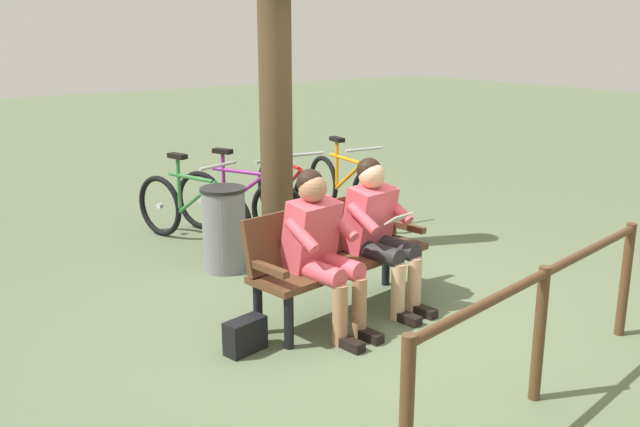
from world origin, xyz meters
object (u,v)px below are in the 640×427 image
at_px(handbag, 245,336).
at_px(bicycle_purple, 192,211).
at_px(person_reading, 379,226).
at_px(bicycle_orange, 287,194).
at_px(bicycle_green, 238,203).
at_px(litter_bin, 224,229).
at_px(person_companion, 321,244).
at_px(tree_trunk, 276,100).
at_px(bench, 336,250).
at_px(bicycle_red, 345,188).

distance_m(handbag, bicycle_purple, 2.62).
xyz_separation_m(person_reading, bicycle_orange, (-0.74, -2.40, -0.31)).
bearing_deg(bicycle_green, litter_bin, -60.44).
bearing_deg(person_companion, tree_trunk, -121.06).
bearing_deg(bicycle_orange, person_reading, -7.58).
xyz_separation_m(person_companion, bicycle_green, (-0.72, -2.46, -0.30)).
distance_m(person_companion, bicycle_purple, 2.49).
height_order(handbag, bicycle_green, bicycle_green).
distance_m(person_companion, bicycle_orange, 2.86).
height_order(bench, bicycle_green, bicycle_green).
relative_size(litter_bin, bicycle_green, 0.50).
distance_m(handbag, tree_trunk, 2.63).
distance_m(bench, bicycle_purple, 2.27).
bearing_deg(bicycle_purple, handbag, -34.58).
bearing_deg(person_reading, bicycle_red, -130.55).
bearing_deg(tree_trunk, handbag, 50.90).
height_order(handbag, bicycle_red, bicycle_red).
xyz_separation_m(handbag, tree_trunk, (-1.40, -1.73, 1.40)).
relative_size(person_reading, bicycle_orange, 0.72).
relative_size(bicycle_orange, bicycle_green, 1.07).
bearing_deg(bench, bicycle_green, -108.28).
xyz_separation_m(bench, bicycle_green, (-0.42, -2.25, -0.15)).
relative_size(person_companion, bicycle_orange, 0.72).
xyz_separation_m(person_companion, bicycle_orange, (-1.38, -2.49, -0.30)).
bearing_deg(bicycle_purple, bicycle_red, 70.63).
xyz_separation_m(person_reading, bicycle_red, (-1.47, -2.27, -0.31)).
bearing_deg(handbag, bench, -167.62).
bearing_deg(person_companion, person_reading, 179.95).
bearing_deg(bicycle_orange, litter_bin, -45.66).
relative_size(person_reading, litter_bin, 1.53).
relative_size(bench, bicycle_green, 1.06).
relative_size(person_reading, bicycle_red, 0.72).
bearing_deg(handbag, tree_trunk, -129.10).
height_order(person_reading, bicycle_green, person_reading).
distance_m(person_reading, handbag, 1.40).
bearing_deg(bicycle_red, tree_trunk, -57.79).
bearing_deg(bench, litter_bin, -87.90).
relative_size(litter_bin, bicycle_orange, 0.47).
bearing_deg(bench, tree_trunk, -114.09).
relative_size(litter_bin, bicycle_purple, 0.48).
distance_m(person_reading, tree_trunk, 1.85).
bearing_deg(person_reading, bicycle_orange, -114.86).
bearing_deg(tree_trunk, bicycle_orange, -129.65).
relative_size(bench, litter_bin, 2.10).
distance_m(bench, litter_bin, 1.39).
bearing_deg(person_reading, bicycle_green, -99.73).
bearing_deg(litter_bin, bicycle_red, -159.15).
relative_size(bench, bicycle_red, 0.99).
height_order(tree_trunk, bicycle_green, tree_trunk).
bearing_deg(person_reading, tree_trunk, -101.52).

